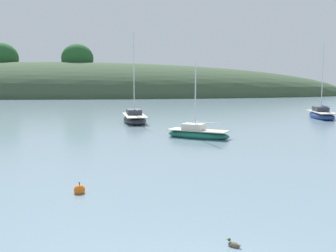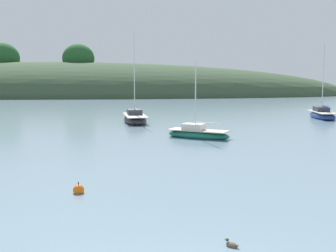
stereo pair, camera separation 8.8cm
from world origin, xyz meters
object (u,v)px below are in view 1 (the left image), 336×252
(mooring_buoy_outer, at_px, (79,190))
(sailboat_yellow_far, at_px, (198,134))
(duck_lone_left, at_px, (234,245))
(sailboat_black_sloop, at_px, (322,115))
(sailboat_navy_dinghy, at_px, (135,119))

(mooring_buoy_outer, bearing_deg, sailboat_yellow_far, 65.46)
(mooring_buoy_outer, distance_m, duck_lone_left, 7.23)
(sailboat_yellow_far, relative_size, mooring_buoy_outer, 10.67)
(sailboat_black_sloop, distance_m, mooring_buoy_outer, 35.53)
(sailboat_black_sloop, relative_size, sailboat_navy_dinghy, 0.94)
(duck_lone_left, bearing_deg, sailboat_navy_dinghy, 96.47)
(sailboat_navy_dinghy, relative_size, mooring_buoy_outer, 16.92)
(sailboat_yellow_far, xyz_separation_m, sailboat_navy_dinghy, (-4.97, 10.58, 0.08))
(sailboat_black_sloop, distance_m, sailboat_navy_dinghy, 20.76)
(sailboat_black_sloop, xyz_separation_m, mooring_buoy_outer, (-22.04, -27.86, -0.26))
(sailboat_yellow_far, bearing_deg, duck_lone_left, -94.57)
(sailboat_navy_dinghy, relative_size, duck_lone_left, 24.51)
(mooring_buoy_outer, bearing_deg, sailboat_navy_dinghy, 86.50)
(sailboat_navy_dinghy, xyz_separation_m, duck_lone_left, (3.41, -30.07, -0.34))
(sailboat_black_sloop, bearing_deg, sailboat_navy_dinghy, -171.44)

